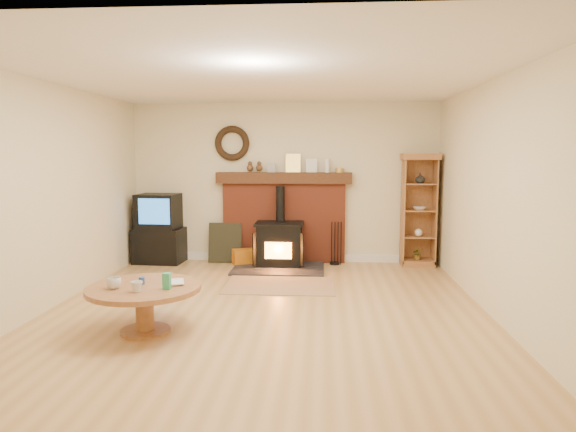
# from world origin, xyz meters

# --- Properties ---
(ground) EXTENTS (5.50, 5.50, 0.00)m
(ground) POSITION_xyz_m (0.00, 0.00, 0.00)
(ground) COLOR #B08549
(ground) RESTS_ON ground
(room_shell) EXTENTS (5.02, 5.52, 2.61)m
(room_shell) POSITION_xyz_m (-0.02, 0.09, 1.72)
(room_shell) COLOR beige
(room_shell) RESTS_ON ground
(chimney_breast) EXTENTS (2.20, 0.22, 1.78)m
(chimney_breast) POSITION_xyz_m (0.00, 2.67, 0.80)
(chimney_breast) COLOR #963C26
(chimney_breast) RESTS_ON ground
(wood_stove) EXTENTS (1.40, 1.00, 1.27)m
(wood_stove) POSITION_xyz_m (-0.04, 2.27, 0.34)
(wood_stove) COLOR black
(wood_stove) RESTS_ON ground
(area_rug) EXTENTS (1.49, 1.03, 0.01)m
(area_rug) POSITION_xyz_m (0.06, 1.12, 0.01)
(area_rug) COLOR brown
(area_rug) RESTS_ON ground
(tv_unit) EXTENTS (0.81, 0.59, 1.13)m
(tv_unit) POSITION_xyz_m (-2.04, 2.47, 0.54)
(tv_unit) COLOR black
(tv_unit) RESTS_ON ground
(curio_cabinet) EXTENTS (0.57, 0.41, 1.79)m
(curio_cabinet) POSITION_xyz_m (2.15, 2.55, 0.90)
(curio_cabinet) COLOR brown
(curio_cabinet) RESTS_ON ground
(firelog_box) EXTENTS (0.46, 0.39, 0.25)m
(firelog_box) POSITION_xyz_m (-0.60, 2.40, 0.12)
(firelog_box) COLOR #E8A409
(firelog_box) RESTS_ON ground
(leaning_painting) EXTENTS (0.55, 0.15, 0.65)m
(leaning_painting) POSITION_xyz_m (-0.96, 2.55, 0.33)
(leaning_painting) COLOR black
(leaning_painting) RESTS_ON ground
(fire_tools) EXTENTS (0.19, 0.16, 0.70)m
(fire_tools) POSITION_xyz_m (0.85, 2.50, 0.16)
(fire_tools) COLOR black
(fire_tools) RESTS_ON ground
(coffee_table) EXTENTS (1.13, 1.13, 0.64)m
(coffee_table) POSITION_xyz_m (-1.13, -0.81, 0.39)
(coffee_table) COLOR brown
(coffee_table) RESTS_ON ground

